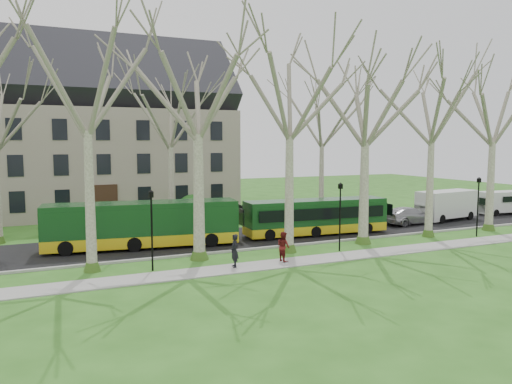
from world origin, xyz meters
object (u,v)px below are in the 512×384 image
Objects in this scene: sedan at (409,216)px; pedestrian_b at (283,246)px; bus_lead at (143,224)px; van_a at (447,205)px; pedestrian_a at (234,251)px; bus_follow at (316,216)px; van_b at (503,203)px.

sedan is 2.89× the size of pedestrian_b.
bus_lead is 26.89m from van_a.
pedestrian_b is (-20.22, -7.70, -0.43)m from van_a.
pedestrian_a is at bearing -56.48° from bus_lead.
bus_follow is (12.75, -0.66, -0.18)m from bus_lead.
bus_follow is at bearing -169.30° from van_b.
bus_lead is at bearing -172.11° from van_b.
bus_follow is at bearing 89.81° from sedan.
van_a reaches higher than pedestrian_a.
bus_follow is 8.91m from pedestrian_b.
pedestrian_b is (6.66, -7.15, -0.68)m from bus_lead.
van_b is (21.82, 1.79, -0.27)m from bus_follow.
van_a is at bearing 9.10° from bus_follow.
sedan is 20.21m from pedestrian_a.
bus_lead is 7.12× the size of pedestrian_b.
pedestrian_a is 3.11m from pedestrian_b.
pedestrian_a is at bearing -158.82° from van_b.
van_b is (12.23, 0.96, 0.37)m from sedan.
van_a is 21.64m from pedestrian_b.
van_b is at bearing 112.94° from pedestrian_a.
pedestrian_a reaches higher than sedan.
van_b is at bearing -90.66° from sedan.
van_b is (7.69, 0.59, -0.21)m from van_a.
bus_lead is at bearing 173.71° from van_a.
bus_lead is at bearing -178.72° from bus_follow.
pedestrian_a is at bearing 84.21° from pedestrian_b.
bus_follow is at bearing -51.16° from pedestrian_b.
bus_lead reaches higher than sedan.
sedan is at bearing 119.40° from pedestrian_a.
sedan is 4.59m from van_a.
pedestrian_b is (-27.91, -8.28, -0.23)m from van_b.
bus_follow is 1.83× the size of van_a.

